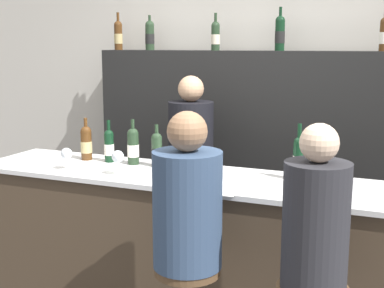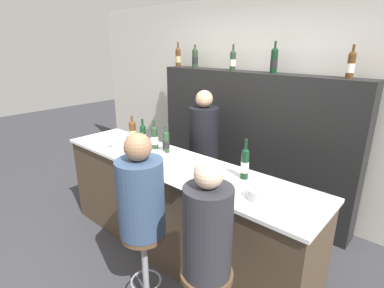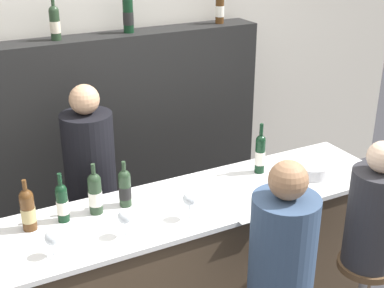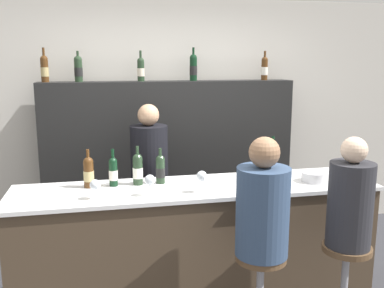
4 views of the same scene
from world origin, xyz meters
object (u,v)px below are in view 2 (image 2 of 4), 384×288
(wine_glass_2, at_px, (162,155))
(guest_seated_left, at_px, (141,193))
(wine_bottle_backbar_1, at_px, (195,58))
(wine_bottle_counter_4, at_px, (245,163))
(bartender, at_px, (203,160))
(wine_bottle_counter_0, at_px, (133,131))
(bar_stool_left, at_px, (144,250))
(wine_bottle_backbar_4, at_px, (351,65))
(guest_seated_right, at_px, (208,227))
(wine_bottle_backbar_0, at_px, (178,57))
(wine_bottle_backbar_3, at_px, (274,60))
(wine_glass_0, at_px, (112,140))
(wine_glass_1, at_px, (135,147))
(wine_bottle_counter_3, at_px, (166,141))
(wine_bottle_backbar_2, at_px, (233,60))
(wine_bottle_counter_1, at_px, (143,134))
(metal_bowl, at_px, (260,193))
(wine_bottle_counter_2, at_px, (154,137))

(wine_glass_2, relative_size, guest_seated_left, 0.21)
(wine_glass_2, bearing_deg, wine_bottle_backbar_1, 121.53)
(wine_bottle_counter_4, relative_size, bartender, 0.22)
(wine_bottle_counter_0, distance_m, wine_bottle_backbar_1, 1.40)
(wine_bottle_backbar_1, relative_size, bar_stool_left, 0.44)
(wine_bottle_counter_4, distance_m, wine_bottle_backbar_4, 1.44)
(guest_seated_right, xyz_separation_m, bartender, (-1.20, 1.41, -0.31))
(wine_bottle_backbar_0, bearing_deg, wine_bottle_backbar_3, 0.00)
(wine_glass_0, relative_size, wine_glass_1, 0.91)
(wine_bottle_counter_3, distance_m, wine_bottle_backbar_1, 1.54)
(wine_bottle_backbar_2, height_order, wine_glass_2, wine_bottle_backbar_2)
(bartender, bearing_deg, guest_seated_left, -67.84)
(wine_bottle_counter_1, bearing_deg, wine_bottle_counter_0, 180.00)
(wine_bottle_counter_4, xyz_separation_m, metal_bowl, (0.27, -0.21, -0.10))
(wine_bottle_counter_4, distance_m, wine_glass_0, 1.47)
(wine_bottle_backbar_4, xyz_separation_m, bartender, (-1.33, -0.55, -1.15))
(guest_seated_right, bearing_deg, wine_bottle_backbar_4, 86.28)
(wine_bottle_backbar_4, bearing_deg, wine_bottle_counter_2, -141.59)
(wine_bottle_counter_0, height_order, wine_bottle_backbar_2, wine_bottle_backbar_2)
(wine_bottle_backbar_1, bearing_deg, guest_seated_left, -58.54)
(wine_glass_2, bearing_deg, wine_bottle_counter_3, 131.12)
(wine_bottle_backbar_0, xyz_separation_m, wine_bottle_backbar_2, (0.93, -0.00, -0.01))
(wine_bottle_counter_0, height_order, wine_bottle_counter_3, wine_bottle_counter_0)
(wine_bottle_counter_0, relative_size, wine_bottle_backbar_3, 0.87)
(metal_bowl, distance_m, bar_stool_left, 1.00)
(wine_bottle_counter_3, relative_size, wine_glass_1, 1.81)
(wine_bottle_counter_0, relative_size, metal_bowl, 1.50)
(wine_bottle_counter_4, bearing_deg, wine_bottle_counter_1, 180.00)
(wine_bottle_counter_2, bearing_deg, metal_bowl, -8.68)
(wine_bottle_counter_1, bearing_deg, wine_bottle_counter_3, 0.00)
(bar_stool_left, bearing_deg, wine_bottle_counter_1, 139.70)
(wine_bottle_backbar_3, height_order, guest_seated_left, wine_bottle_backbar_3)
(wine_bottle_counter_3, xyz_separation_m, bar_stool_left, (0.55, -0.78, -0.57))
(wine_bottle_backbar_2, bearing_deg, guest_seated_left, -73.46)
(wine_bottle_counter_0, bearing_deg, wine_bottle_backbar_1, 94.52)
(wine_bottle_counter_0, distance_m, wine_bottle_backbar_0, 1.46)
(wine_bottle_backbar_1, bearing_deg, wine_bottle_counter_3, -61.34)
(wine_bottle_counter_0, bearing_deg, wine_bottle_counter_4, -0.00)
(wine_bottle_counter_0, bearing_deg, wine_bottle_counter_1, -0.00)
(wine_bottle_counter_1, relative_size, bar_stool_left, 0.42)
(wine_glass_2, xyz_separation_m, bartender, (-0.28, 0.93, -0.39))
(wine_bottle_counter_0, bearing_deg, wine_bottle_backbar_4, 32.36)
(wine_bottle_counter_0, height_order, wine_glass_1, wine_bottle_counter_0)
(wine_bottle_backbar_2, relative_size, metal_bowl, 1.56)
(wine_glass_1, height_order, wine_glass_2, wine_glass_2)
(wine_glass_0, bearing_deg, wine_bottle_backbar_1, 95.55)
(bartender, bearing_deg, wine_bottle_backbar_3, 45.64)
(wine_bottle_counter_1, height_order, wine_glass_0, wine_bottle_counter_1)
(wine_bottle_counter_2, height_order, wine_bottle_counter_3, wine_bottle_counter_2)
(wine_bottle_counter_1, xyz_separation_m, wine_glass_0, (-0.13, -0.30, -0.02))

